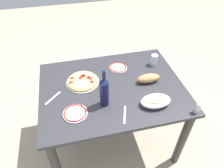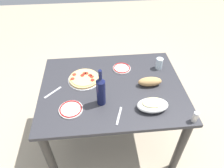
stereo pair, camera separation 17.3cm
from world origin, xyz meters
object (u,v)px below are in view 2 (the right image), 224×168
(dining_table, at_px, (112,97))
(spice_shaker, at_px, (195,117))
(wine_bottle, at_px, (101,91))
(bread_loaf, at_px, (150,82))
(pepperoni_pizza, at_px, (84,79))
(water_glass, at_px, (159,63))
(side_plate_far, at_px, (122,68))
(side_plate_near, at_px, (71,109))
(baked_pasta_dish, at_px, (153,105))

(dining_table, relative_size, spice_shaker, 13.98)
(wine_bottle, height_order, bread_loaf, wine_bottle)
(pepperoni_pizza, xyz_separation_m, water_glass, (0.70, 0.11, 0.04))
(side_plate_far, height_order, bread_loaf, bread_loaf)
(side_plate_near, relative_size, spice_shaker, 2.10)
(pepperoni_pizza, distance_m, baked_pasta_dish, 0.65)
(side_plate_far, bearing_deg, dining_table, -115.89)
(side_plate_far, bearing_deg, baked_pasta_dish, -71.81)
(dining_table, height_order, side_plate_near, side_plate_near)
(wine_bottle, xyz_separation_m, side_plate_far, (0.21, 0.41, -0.12))
(spice_shaker, bearing_deg, wine_bottle, 159.65)
(bread_loaf, bearing_deg, side_plate_far, 130.12)
(spice_shaker, bearing_deg, bread_loaf, 119.51)
(dining_table, xyz_separation_m, baked_pasta_dish, (0.28, -0.27, 0.17))
(baked_pasta_dish, distance_m, wine_bottle, 0.40)
(wine_bottle, relative_size, water_glass, 3.05)
(side_plate_near, bearing_deg, side_plate_far, 45.93)
(dining_table, height_order, spice_shaker, spice_shaker)
(side_plate_near, distance_m, spice_shaker, 0.91)
(spice_shaker, bearing_deg, pepperoni_pizza, 146.09)
(water_glass, bearing_deg, side_plate_near, -150.81)
(dining_table, relative_size, baked_pasta_dish, 5.07)
(dining_table, xyz_separation_m, water_glass, (0.46, 0.22, 0.18))
(wine_bottle, bearing_deg, baked_pasta_dish, -14.15)
(water_glass, distance_m, side_plate_near, 0.92)
(wine_bottle, bearing_deg, side_plate_far, 62.50)
(dining_table, distance_m, spice_shaker, 0.72)
(dining_table, relative_size, wine_bottle, 3.78)
(water_glass, bearing_deg, dining_table, -154.88)
(water_glass, relative_size, side_plate_near, 0.58)
(pepperoni_pizza, xyz_separation_m, baked_pasta_dish, (0.52, -0.39, 0.03))
(bread_loaf, relative_size, spice_shaker, 2.34)
(pepperoni_pizza, bearing_deg, baked_pasta_dish, -36.60)
(baked_pasta_dish, distance_m, side_plate_near, 0.62)
(water_glass, height_order, side_plate_near, water_glass)
(bread_loaf, bearing_deg, baked_pasta_dish, -98.87)
(wine_bottle, height_order, water_glass, wine_bottle)
(spice_shaker, bearing_deg, side_plate_far, 123.84)
(wine_bottle, bearing_deg, spice_shaker, -20.35)
(dining_table, xyz_separation_m, side_plate_near, (-0.34, -0.23, 0.14))
(wine_bottle, xyz_separation_m, water_glass, (0.56, 0.39, -0.08))
(side_plate_near, bearing_deg, spice_shaker, -12.01)
(pepperoni_pizza, distance_m, water_glass, 0.71)
(side_plate_far, distance_m, spice_shaker, 0.79)
(pepperoni_pizza, height_order, side_plate_far, pepperoni_pizza)
(side_plate_far, bearing_deg, water_glass, -3.08)
(wine_bottle, relative_size, side_plate_near, 1.76)
(pepperoni_pizza, xyz_separation_m, spice_shaker, (0.79, -0.53, 0.03))
(wine_bottle, relative_size, bread_loaf, 1.58)
(pepperoni_pizza, relative_size, bread_loaf, 1.40)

